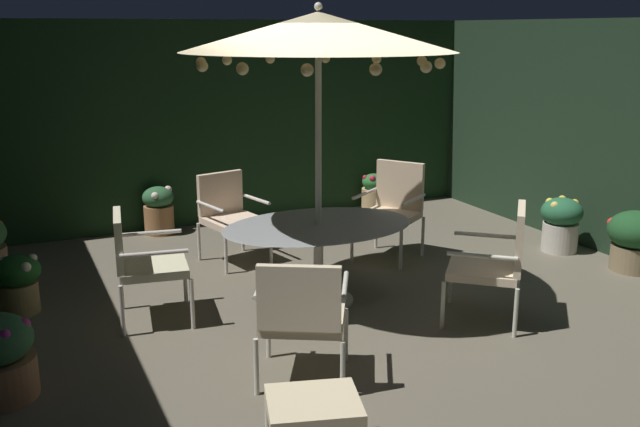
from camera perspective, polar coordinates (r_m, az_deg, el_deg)
name	(u,v)px	position (r m, az deg, el deg)	size (l,w,h in m)	color
ground_plane	(345,301)	(6.65, 2.06, -7.09)	(7.18, 6.90, 0.02)	#655D4D
hedge_backdrop_rear	(232,122)	(9.32, -7.07, 7.33)	(7.18, 0.30, 2.56)	#183118
hedge_backdrop_right	(631,140)	(8.40, 23.72, 5.41)	(0.30, 6.90, 2.56)	#1D311F
patio_dining_table	(318,239)	(6.43, -0.13, -2.09)	(1.78, 1.23, 0.75)	silver
patio_umbrella	(318,33)	(6.15, -0.14, 14.35)	(2.37, 2.37, 2.67)	silver
patio_chair_north	(497,258)	(6.20, 14.08, -3.46)	(0.89, 0.89, 1.02)	silver
patio_chair_northeast	(393,204)	(7.78, 5.90, 0.75)	(0.84, 0.84, 1.04)	silver
patio_chair_east	(229,211)	(7.69, -7.35, 0.18)	(0.71, 0.72, 0.94)	silver
patio_chair_southeast	(141,258)	(6.21, -14.21, -3.48)	(0.69, 0.73, 0.96)	silver
patio_chair_south	(302,312)	(4.97, -1.49, -7.93)	(0.83, 0.83, 0.94)	beige
ottoman_footrest	(314,407)	(4.25, -0.53, -15.32)	(0.64, 0.59, 0.38)	silver
potted_plant_left_far	(374,191)	(9.83, 4.38, 1.79)	(0.34, 0.34, 0.52)	tan
potted_plant_right_near	(635,238)	(8.05, 24.04, -1.84)	(0.58, 0.58, 0.63)	#887552
potted_plant_left_near	(18,281)	(6.81, -23.15, -5.01)	(0.41, 0.41, 0.53)	olive
potted_plant_front_corner	(159,209)	(8.91, -12.86, 0.35)	(0.38, 0.38, 0.59)	#9F6C42
potted_plant_back_center	(561,222)	(8.44, 18.83, -0.65)	(0.46, 0.46, 0.62)	beige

